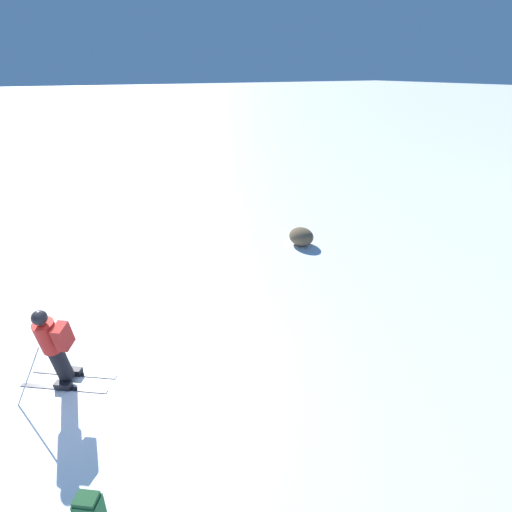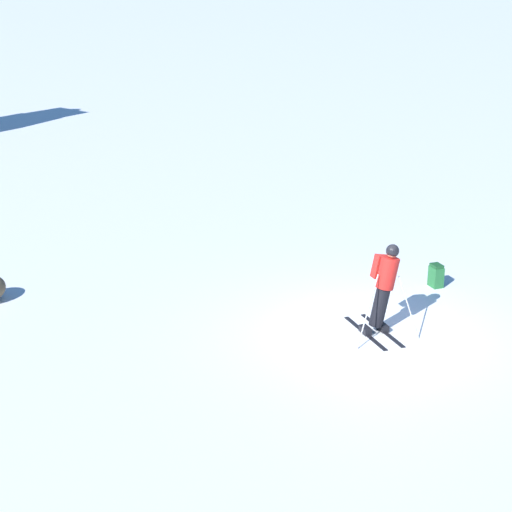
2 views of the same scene
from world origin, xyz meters
name	(u,v)px [view 2 (image 2 of 2)]	position (x,y,z in m)	size (l,w,h in m)	color
ground_plane	(374,332)	(0.00, 0.00, 0.00)	(300.00, 300.00, 0.00)	white
skier	(384,283)	(0.17, -0.08, 0.94)	(1.48, 1.61, 1.72)	black
spare_backpack	(436,276)	(2.83, 0.01, 0.24)	(0.35, 0.37, 0.50)	#236633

